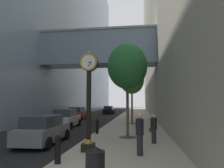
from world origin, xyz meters
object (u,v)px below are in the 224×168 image
Objects in this scene: bollard_nearest at (58,148)px; car_black_near at (109,110)px; car_grey_far at (43,130)px; car_red_trailing at (77,114)px; bollard_fourth at (97,126)px; pedestrian_by_clock at (140,132)px; car_silver_mid at (66,119)px; trash_bin at (95,166)px; pedestrian_walking at (154,128)px; street_tree_near at (127,67)px; street_clock at (89,95)px; bollard_third at (89,130)px; street_tree_mid_near at (132,80)px.

car_black_near reaches higher than bollard_nearest.
car_red_trailing is (-2.71, 15.27, 0.03)m from car_grey_far.
bollard_nearest is 7.13m from bollard_fourth.
car_silver_mid is (-6.81, 9.79, -0.27)m from pedestrian_by_clock.
bollard_fourth is 0.98× the size of trash_bin.
street_tree_near is at bearing 131.82° from pedestrian_walking.
street_clock is 2.95× the size of pedestrian_walking.
bollard_fourth is at bearing -83.44° from car_black_near.
pedestrian_by_clock is 31.96m from car_black_near.
bollard_third is 4.68m from street_tree_near.
street_tree_mid_near reaches higher than bollard_third.
pedestrian_by_clock is 0.40× the size of car_red_trailing.
pedestrian_by_clock is (2.97, 1.55, 0.41)m from bollard_nearest.
car_black_near is (-2.97, 32.95, 0.08)m from bollard_nearest.
pedestrian_by_clock is (2.33, -0.43, -1.61)m from street_clock.
trash_bin is (1.13, -3.79, -2.01)m from street_clock.
pedestrian_by_clock is at bearing 27.51° from bollard_nearest.
bollard_fourth is at bearing 101.24° from trash_bin.
car_grey_far is at bearing -176.96° from pedestrian_walking.
trash_bin is 0.24× the size of car_red_trailing.
pedestrian_by_clock is at bearing -65.25° from car_red_trailing.
car_black_near is (-2.97, 25.81, 0.08)m from bollard_fourth.
bollard_fourth is (0.00, 7.13, 0.00)m from bollard_nearest.
street_clock is 5.58m from bollard_fourth.
trash_bin reaches higher than bollard_third.
bollard_fourth is 5.69m from car_silver_mid.
car_black_near is (-6.69, 28.75, -0.20)m from pedestrian_walking.
street_tree_near is (2.22, 5.88, 3.97)m from bollard_nearest.
pedestrian_walking is 0.37× the size of car_silver_mid.
pedestrian_walking reaches higher than car_silver_mid.
street_tree_mid_near is 1.37× the size of car_black_near.
street_clock reaches higher than car_grey_far.
street_tree_near is at bearing 86.69° from trash_bin.
street_tree_near is at bearing 26.76° from bollard_third.
street_clock is at bearing -31.65° from car_grey_far.
bollard_third is 0.23× the size of car_red_trailing.
street_tree_near is 6.37m from car_grey_far.
bollard_nearest is at bearing -110.71° from street_tree_near.
bollard_nearest is 4.76m from bollard_third.
car_red_trailing is (-5.14, 19.14, 0.14)m from bollard_nearest.
car_red_trailing reaches higher than car_silver_mid.
pedestrian_walking reaches higher than car_grey_far.
bollard_nearest is at bearing -108.10° from street_clock.
car_grey_far is (-6.16, -0.33, -0.18)m from pedestrian_walking.
street_clock is at bearing -97.30° from street_tree_mid_near.
car_red_trailing is at bearing 113.18° from bollard_fourth.
bollard_fourth is 4.76m from pedestrian_walking.
car_grey_far is at bearing -126.65° from bollard_fourth.
car_silver_mid is (-3.84, 6.58, 0.13)m from bollard_third.
street_clock reaches higher than bollard_fourth.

